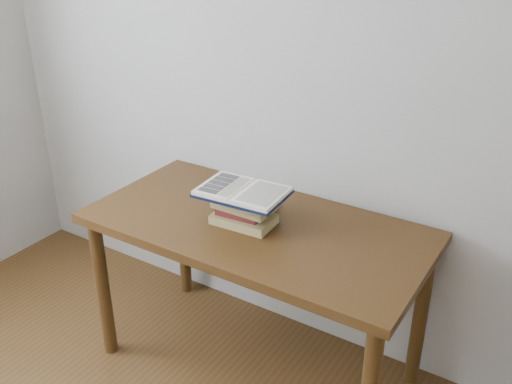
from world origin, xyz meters
The scene contains 3 objects.
desk centered at (-0.01, 1.38, 0.64)m, with size 1.38×0.69×0.74m.
book_stack centered at (-0.05, 1.37, 0.81)m, with size 0.26×0.19×0.13m.
open_book centered at (-0.05, 1.35, 0.88)m, with size 0.35×0.26×0.03m.
Camera 1 is at (1.06, -0.32, 1.86)m, focal length 40.00 mm.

